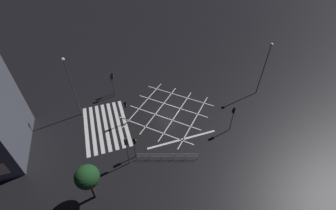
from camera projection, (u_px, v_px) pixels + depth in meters
ground_plane at (168, 111)px, 34.37m from camera, size 200.00×200.00×0.00m
road_markings at (127, 122)px, 32.57m from camera, size 14.59×19.64×0.01m
traffic_light_ne_cross at (233, 114)px, 29.47m from camera, size 0.36×0.39×4.25m
traffic_light_sw_main at (112, 80)px, 35.93m from camera, size 0.39×0.36×3.77m
traffic_light_se_cross at (135, 143)px, 26.42m from camera, size 0.36×0.39×3.56m
traffic_light_se_main at (127, 146)px, 25.38m from camera, size 0.39×0.36×4.35m
traffic_light_sw_cross at (113, 80)px, 35.19m from camera, size 0.36×0.39×4.50m
traffic_light_median_south at (125, 108)px, 30.64m from camera, size 0.36×0.39×4.06m
street_lamp_east at (70, 81)px, 29.95m from camera, size 0.43×0.43×9.53m
street_lamp_west at (267, 59)px, 33.67m from camera, size 0.54×0.54×8.99m
street_tree_near at (87, 177)px, 21.64m from camera, size 2.41×2.41×5.07m
pedestrian_railing at (168, 156)px, 27.35m from camera, size 2.44×7.06×1.05m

